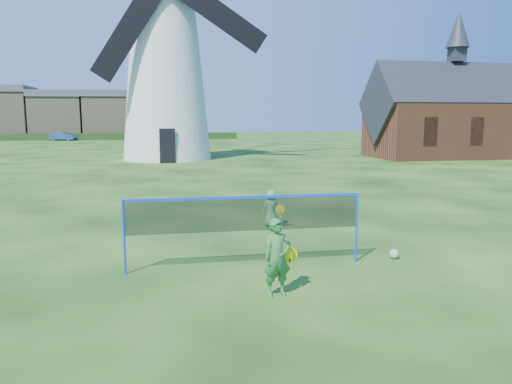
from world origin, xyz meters
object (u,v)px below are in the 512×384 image
at_px(badminton_net, 245,215).
at_px(chapel, 453,117).
at_px(player_boy, 271,208).
at_px(windmill, 165,66).
at_px(car_right, 63,136).
at_px(player_girl, 277,257).
at_px(play_ball, 394,254).

bearing_deg(badminton_net, chapel, 51.29).
bearing_deg(badminton_net, player_boy, 70.07).
distance_m(badminton_net, player_boy, 4.10).
bearing_deg(badminton_net, windmill, 93.11).
relative_size(windmill, car_right, 5.41).
bearing_deg(player_boy, player_girl, 83.17).
distance_m(chapel, badminton_net, 34.56).
xyz_separation_m(player_girl, player_boy, (1.08, 5.57, -0.16)).
relative_size(player_boy, car_right, 0.29).
height_order(windmill, play_ball, windmill).
distance_m(windmill, player_girl, 31.26).
bearing_deg(player_girl, badminton_net, 90.05).
height_order(badminton_net, play_ball, badminton_net).
relative_size(windmill, player_boy, 18.79).
bearing_deg(chapel, player_girl, -126.57).
xyz_separation_m(player_girl, play_ball, (3.14, 1.79, -0.59)).
relative_size(chapel, play_ball, 62.54).
relative_size(player_girl, player_boy, 1.30).
relative_size(player_girl, play_ball, 6.41).
distance_m(player_boy, car_right, 63.99).
distance_m(play_ball, car_right, 68.20).
xyz_separation_m(chapel, player_girl, (-21.27, -28.67, -2.57)).
bearing_deg(windmill, play_ball, -80.13).
relative_size(play_ball, car_right, 0.06).
distance_m(player_girl, car_right, 69.09).
xyz_separation_m(windmill, player_girl, (1.87, -30.55, -6.39)).
xyz_separation_m(badminton_net, car_right, (-16.48, 65.26, -0.52)).
bearing_deg(windmill, badminton_net, -86.89).
bearing_deg(chapel, badminton_net, -128.71).
bearing_deg(player_girl, chapel, 43.71).
height_order(windmill, player_girl, windmill).
distance_m(chapel, player_boy, 30.81).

